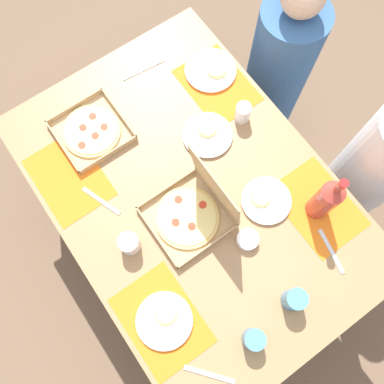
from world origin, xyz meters
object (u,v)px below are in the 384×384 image
(plate_middle, at_px, (211,70))
(plate_near_left, at_px, (266,200))
(cup_dark, at_px, (243,113))
(cup_clear_left, at_px, (294,300))
(diner_left_seat, at_px, (277,72))
(plate_far_right, at_px, (164,320))
(diner_right_seat, at_px, (370,171))
(condiment_bowl, at_px, (248,239))
(pizza_box_corner_left, at_px, (193,211))
(cup_clear_right, at_px, (254,339))
(cup_spare, at_px, (129,244))
(pizza_box_center, at_px, (92,131))
(plate_far_left, at_px, (207,135))
(soda_bottle, at_px, (326,199))

(plate_middle, height_order, plate_near_left, same)
(plate_near_left, xyz_separation_m, cup_dark, (-0.36, 0.15, 0.04))
(cup_clear_left, bearing_deg, diner_left_seat, 141.32)
(plate_far_right, distance_m, diner_right_seat, 1.19)
(condiment_bowl, bearing_deg, plate_far_right, -81.97)
(pizza_box_corner_left, distance_m, plate_middle, 0.68)
(pizza_box_corner_left, relative_size, cup_clear_left, 3.04)
(cup_dark, distance_m, cup_clear_right, 0.91)
(plate_far_right, xyz_separation_m, plate_near_left, (-0.15, 0.60, 0.00))
(cup_spare, bearing_deg, condiment_bowl, 57.52)
(plate_far_right, bearing_deg, cup_clear_left, 63.31)
(pizza_box_center, relative_size, plate_far_left, 1.33)
(cup_clear_right, distance_m, cup_clear_left, 0.21)
(pizza_box_center, relative_size, diner_right_seat, 0.24)
(plate_middle, height_order, cup_dark, cup_dark)
(cup_dark, bearing_deg, plate_far_right, -55.91)
(cup_clear_left, relative_size, condiment_bowl, 1.24)
(plate_far_left, bearing_deg, diner_left_seat, 106.58)
(plate_near_left, bearing_deg, plate_middle, 163.93)
(plate_near_left, xyz_separation_m, diner_left_seat, (-0.55, 0.57, -0.25))
(pizza_box_corner_left, distance_m, cup_spare, 0.28)
(cup_clear_right, bearing_deg, diner_right_seat, 104.64)
(pizza_box_corner_left, relative_size, pizza_box_center, 1.15)
(plate_middle, height_order, plate_far_left, same)
(plate_middle, xyz_separation_m, diner_left_seat, (0.07, 0.39, -0.25))
(cup_clear_right, bearing_deg, condiment_bowl, 145.26)
(plate_near_left, xyz_separation_m, diner_right_seat, (0.14, 0.57, -0.22))
(soda_bottle, bearing_deg, plate_near_left, -134.04)
(cup_spare, distance_m, cup_dark, 0.73)
(pizza_box_corner_left, relative_size, diner_left_seat, 0.29)
(plate_near_left, xyz_separation_m, condiment_bowl, (0.09, -0.16, 0.01))
(plate_far_right, xyz_separation_m, diner_left_seat, (-0.70, 1.17, -0.25))
(plate_near_left, distance_m, plate_far_left, 0.38)
(plate_near_left, bearing_deg, pizza_box_corner_left, -114.50)
(plate_far_left, distance_m, diner_left_seat, 0.67)
(plate_far_right, height_order, cup_dark, cup_dark)
(plate_far_right, distance_m, soda_bottle, 0.76)
(diner_left_seat, bearing_deg, cup_clear_left, -38.68)
(cup_dark, bearing_deg, cup_spare, -74.30)
(plate_far_left, bearing_deg, diner_right_seat, 48.74)
(cup_clear_left, height_order, diner_left_seat, diner_left_seat)
(cup_clear_left, xyz_separation_m, diner_left_seat, (-0.92, 0.74, -0.30))
(plate_far_right, height_order, diner_right_seat, diner_right_seat)
(soda_bottle, bearing_deg, pizza_box_center, -145.26)
(plate_near_left, bearing_deg, condiment_bowl, -61.70)
(diner_right_seat, bearing_deg, cup_dark, -139.97)
(plate_middle, xyz_separation_m, cup_dark, (0.27, -0.03, 0.04))
(plate_near_left, relative_size, cup_clear_right, 2.16)
(soda_bottle, xyz_separation_m, cup_clear_left, (0.22, -0.31, -0.08))
(soda_bottle, xyz_separation_m, cup_spare, (-0.31, -0.70, -0.09))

